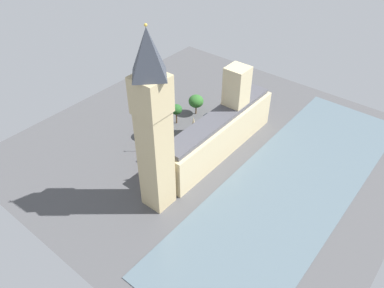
{
  "coord_description": "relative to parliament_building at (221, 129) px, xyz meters",
  "views": [
    {
      "loc": [
        -64.65,
        92.33,
        90.23
      ],
      "look_at": [
        1.0,
        11.55,
        8.49
      ],
      "focal_mm": 35.56,
      "sensor_mm": 36.0,
      "label": 1
    }
  ],
  "objects": [
    {
      "name": "ground_plane",
      "position": [
        1.99,
        1.59,
        -8.88
      ],
      "size": [
        132.47,
        132.47,
        0.0
      ],
      "primitive_type": "plane",
      "color": "#4C4C4F"
    },
    {
      "name": "river_thames",
      "position": [
        -30.7,
        1.59,
        -8.76
      ],
      "size": [
        37.08,
        119.23,
        0.25
      ],
      "primitive_type": "cube",
      "color": "slate",
      "rests_on": "ground"
    },
    {
      "name": "parliament_building",
      "position": [
        0.0,
        0.0,
        0.0
      ],
      "size": [
        10.83,
        55.52,
        30.36
      ],
      "color": "#CCBA8E",
      "rests_on": "ground"
    },
    {
      "name": "clock_tower",
      "position": [
        -0.76,
        34.58,
        21.39
      ],
      "size": [
        8.91,
        8.91,
        58.46
      ],
      "color": "tan",
      "rests_on": "ground"
    },
    {
      "name": "car_white_kerbside",
      "position": [
        14.67,
        -17.75,
        -7.99
      ],
      "size": [
        2.24,
        4.9,
        1.74
      ],
      "rotation": [
        0.0,
        0.0,
        3.22
      ],
      "color": "silver",
      "rests_on": "ground"
    },
    {
      "name": "car_blue_corner",
      "position": [
        16.22,
        -12.53,
        -7.99
      ],
      "size": [
        1.85,
        4.68,
        1.74
      ],
      "rotation": [
        0.0,
        0.0,
        0.01
      ],
      "color": "navy",
      "rests_on": "ground"
    },
    {
      "name": "car_dark_green_trailing",
      "position": [
        15.08,
        -0.32,
        -7.99
      ],
      "size": [
        2.23,
        4.79,
        1.74
      ],
      "rotation": [
        0.0,
        0.0,
        0.09
      ],
      "color": "#19472D",
      "rests_on": "ground"
    },
    {
      "name": "car_yellow_cab_midblock",
      "position": [
        15.03,
        8.92,
        -7.99
      ],
      "size": [
        2.0,
        4.34,
        1.74
      ],
      "rotation": [
        0.0,
        0.0,
        3.12
      ],
      "color": "gold",
      "rests_on": "ground"
    },
    {
      "name": "double_decker_bus_under_trees",
      "position": [
        15.19,
        18.04,
        -6.25
      ],
      "size": [
        3.13,
        10.63,
        4.75
      ],
      "rotation": [
        0.0,
        0.0,
        0.06
      ],
      "color": "red",
      "rests_on": "ground"
    },
    {
      "name": "pedestrian_opposite_hall",
      "position": [
        7.8,
        -2.6,
        -8.17
      ],
      "size": [
        0.61,
        0.67,
        1.58
      ],
      "rotation": [
        0.0,
        0.0,
        3.69
      ],
      "color": "black",
      "rests_on": "ground"
    },
    {
      "name": "pedestrian_near_tower",
      "position": [
        8.07,
        8.16,
        -8.16
      ],
      "size": [
        0.6,
        0.5,
        1.59
      ],
      "rotation": [
        0.0,
        0.0,
        4.83
      ],
      "color": "#336B60",
      "rests_on": "ground"
    },
    {
      "name": "pedestrian_far_end",
      "position": [
        8.18,
        19.47,
        -8.16
      ],
      "size": [
        0.5,
        0.6,
        1.61
      ],
      "rotation": [
        0.0,
        0.0,
        6.16
      ],
      "color": "#336B60",
      "rests_on": "ground"
    },
    {
      "name": "plane_tree_by_river_gate",
      "position": [
        23.34,
        9.57,
        -1.33
      ],
      "size": [
        7.02,
        7.02,
        10.56
      ],
      "color": "brown",
      "rests_on": "ground"
    },
    {
      "name": "plane_tree_leading",
      "position": [
        21.87,
        -12.75,
        -2.73
      ],
      "size": [
        6.29,
        6.29,
        8.85
      ],
      "color": "brown",
      "rests_on": "ground"
    },
    {
      "name": "plane_tree_slot_10",
      "position": [
        23.68,
        -2.23,
        -2.3
      ],
      "size": [
        4.8,
        4.8,
        8.69
      ],
      "color": "brown",
      "rests_on": "ground"
    },
    {
      "name": "street_lamp_slot_11",
      "position": [
        22.39,
        20.71,
        -4.1
      ],
      "size": [
        0.56,
        0.56,
        6.93
      ],
      "color": "black",
      "rests_on": "ground"
    }
  ]
}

